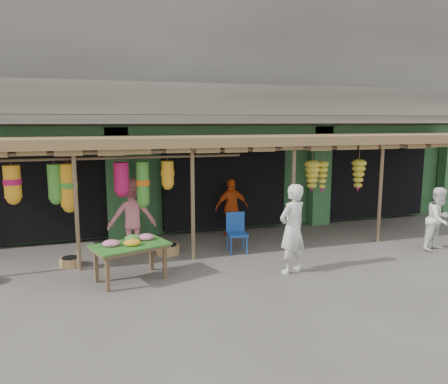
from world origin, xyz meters
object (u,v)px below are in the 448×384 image
object	(u,v)px
person_front	(292,229)
person_shopper	(132,215)
person_vendor	(232,207)
flower_table	(130,246)
person_right	(439,219)
blue_chair	(236,230)

from	to	relation	value
person_front	person_shopper	size ratio (longest dim) A/B	1.04
person_vendor	flower_table	bearing A→B (deg)	41.35
person_shopper	person_right	bearing A→B (deg)	161.68
person_front	person_vendor	size ratio (longest dim) A/B	1.17
blue_chair	person_vendor	distance (m)	1.52
person_front	person_vendor	bearing A→B (deg)	-106.90
flower_table	person_vendor	xyz separation A→B (m)	(2.99, 2.64, 0.10)
person_right	person_vendor	bearing A→B (deg)	132.85
person_front	person_vendor	world-z (taller)	person_front
flower_table	person_right	distance (m)	7.42
flower_table	person_right	size ratio (longest dim) A/B	1.05
flower_table	person_front	world-z (taller)	person_front
person_vendor	person_shopper	distance (m)	2.86
blue_chair	person_vendor	world-z (taller)	person_vendor
flower_table	blue_chair	bearing A→B (deg)	5.56
person_vendor	person_shopper	xyz separation A→B (m)	(-2.77, -0.70, 0.11)
person_shopper	flower_table	bearing A→B (deg)	81.33
blue_chair	person_vendor	bearing A→B (deg)	81.71
person_right	person_vendor	size ratio (longest dim) A/B	0.98
person_vendor	person_front	bearing A→B (deg)	94.89
flower_table	person_vendor	bearing A→B (deg)	22.68
flower_table	person_vendor	size ratio (longest dim) A/B	1.03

